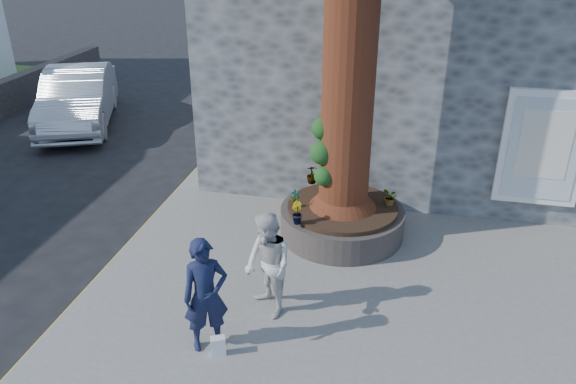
% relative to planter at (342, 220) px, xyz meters
% --- Properties ---
extents(ground, '(120.00, 120.00, 0.00)m').
position_rel_planter_xyz_m(ground, '(-0.80, -2.00, -0.41)').
color(ground, black).
rests_on(ground, ground).
extents(pavement, '(9.00, 8.00, 0.12)m').
position_rel_planter_xyz_m(pavement, '(0.70, -1.00, -0.35)').
color(pavement, slate).
rests_on(pavement, ground).
extents(yellow_line, '(0.10, 30.00, 0.01)m').
position_rel_planter_xyz_m(yellow_line, '(-3.85, -1.00, -0.41)').
color(yellow_line, yellow).
rests_on(yellow_line, ground).
extents(stone_shop, '(10.30, 8.30, 6.30)m').
position_rel_planter_xyz_m(stone_shop, '(1.70, 5.20, 2.75)').
color(stone_shop, '#444649').
rests_on(stone_shop, ground).
extents(planter, '(2.30, 2.30, 0.60)m').
position_rel_planter_xyz_m(planter, '(0.00, 0.00, 0.00)').
color(planter, black).
rests_on(planter, pavement).
extents(man, '(0.73, 0.66, 1.68)m').
position_rel_planter_xyz_m(man, '(-1.40, -3.47, 0.55)').
color(man, '#141A38').
rests_on(man, pavement).
extents(woman, '(1.00, 1.01, 1.64)m').
position_rel_planter_xyz_m(woman, '(-0.77, -2.57, 0.53)').
color(woman, silver).
rests_on(woman, pavement).
extents(shopping_bag, '(0.23, 0.19, 0.28)m').
position_rel_planter_xyz_m(shopping_bag, '(-1.22, -3.62, -0.15)').
color(shopping_bag, white).
rests_on(shopping_bag, pavement).
extents(car_silver, '(3.53, 5.26, 1.64)m').
position_rel_planter_xyz_m(car_silver, '(-8.38, 4.97, 0.41)').
color(car_silver, '#B5B7BD').
rests_on(car_silver, ground).
extents(plant_a, '(0.22, 0.20, 0.34)m').
position_rel_planter_xyz_m(plant_a, '(-0.85, -0.24, 0.48)').
color(plant_a, gray).
rests_on(plant_a, planter).
extents(plant_b, '(0.30, 0.30, 0.40)m').
position_rel_planter_xyz_m(plant_b, '(-0.70, -0.83, 0.51)').
color(plant_b, gray).
rests_on(plant_b, planter).
extents(plant_c, '(0.27, 0.27, 0.38)m').
position_rel_planter_xyz_m(plant_c, '(-0.73, 0.85, 0.50)').
color(plant_c, gray).
rests_on(plant_c, planter).
extents(plant_d, '(0.38, 0.39, 0.34)m').
position_rel_planter_xyz_m(plant_d, '(0.85, 0.19, 0.48)').
color(plant_d, gray).
rests_on(plant_d, planter).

